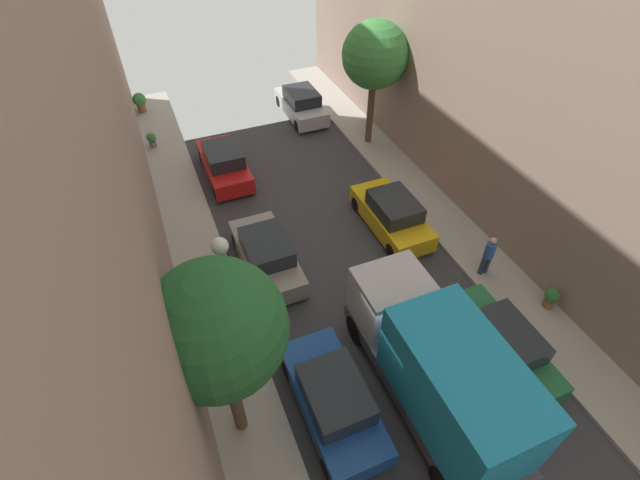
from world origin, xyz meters
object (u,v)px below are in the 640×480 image
parked_car_right_1 (499,345)px  parked_car_right_3 (301,104)px  delivery_truck (438,368)px  potted_plant_2 (551,297)px  pedestrian (488,255)px  street_tree_2 (216,330)px  parked_car_left_2 (267,255)px  parked_car_left_1 (333,400)px  street_tree_1 (375,56)px  lamp_post (228,285)px  potted_plant_1 (152,139)px  potted_plant_3 (140,101)px  parked_car_right_2 (392,215)px  parked_car_left_3 (224,163)px

parked_car_right_1 → parked_car_right_3: 17.08m
delivery_truck → potted_plant_2: 5.95m
pedestrian → potted_plant_2: pedestrian is taller
parked_car_right_1 → pedestrian: size_ratio=2.44×
parked_car_right_3 → street_tree_2: 18.45m
delivery_truck → street_tree_2: bearing=165.8°
delivery_truck → street_tree_2: street_tree_2 is taller
parked_car_right_1 → parked_car_left_2: bearing=130.0°
parked_car_left_2 → parked_car_left_1: bearing=-90.0°
pedestrian → street_tree_1: street_tree_1 is taller
street_tree_2 → lamp_post: street_tree_2 is taller
potted_plant_1 → potted_plant_3: bearing=91.1°
parked_car_right_1 → delivery_truck: (-2.70, -0.43, 1.07)m
parked_car_right_2 → pedestrian: (1.86, -3.63, 0.35)m
potted_plant_3 → parked_car_right_3: bearing=-24.0°
delivery_truck → potted_plant_3: size_ratio=6.03×
parked_car_right_3 → pedestrian: pedestrian is taller
parked_car_right_3 → potted_plant_3: parked_car_right_3 is taller
parked_car_left_2 → potted_plant_1: 10.67m
potted_plant_2 → parked_car_right_3: bearing=100.4°
parked_car_right_3 → delivery_truck: (-2.70, -17.51, 1.07)m
parked_car_right_3 → potted_plant_1: size_ratio=5.50×
pedestrian → parked_car_left_3: bearing=126.4°
parked_car_left_1 → parked_car_left_3: (0.00, 12.62, 0.00)m
parked_car_left_3 → lamp_post: (-1.90, -9.86, 2.74)m
parked_car_right_1 → parked_car_left_3: bearing=112.7°
parked_car_left_1 → parked_car_right_3: size_ratio=1.00×
parked_car_left_1 → parked_car_right_2: size_ratio=1.00×
street_tree_1 → street_tree_2: size_ratio=0.98×
parked_car_left_1 → street_tree_1: bearing=59.2°
parked_car_left_3 → parked_car_right_3: 6.80m
pedestrian → potted_plant_3: size_ratio=1.57×
parked_car_right_3 → potted_plant_2: parked_car_right_3 is taller
parked_car_left_2 → potted_plant_3: parked_car_left_2 is taller
potted_plant_2 → street_tree_1: bearing=93.8°
potted_plant_3 → delivery_truck: bearing=-75.2°
street_tree_1 → pedestrian: bearing=-91.7°
parked_car_right_1 → parked_car_right_2: (0.00, 6.70, 0.00)m
parked_car_left_3 → parked_car_right_1: 14.02m
pedestrian → potted_plant_2: (1.10, -2.15, -0.49)m
parked_car_left_2 → street_tree_1: size_ratio=0.70×
parked_car_right_3 → street_tree_2: (-7.93, -16.19, 3.91)m
parked_car_left_1 → lamp_post: bearing=124.5°
potted_plant_1 → lamp_post: bearing=-86.0°
parked_car_left_1 → lamp_post: size_ratio=0.85×
street_tree_1 → lamp_post: (-9.46, -9.93, -1.09)m
street_tree_2 → lamp_post: (0.63, 2.19, -1.17)m
parked_car_left_2 → potted_plant_3: (-2.92, 14.36, 0.06)m
delivery_truck → parked_car_left_2: bearing=111.5°
parked_car_right_2 → parked_car_left_3: bearing=130.9°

